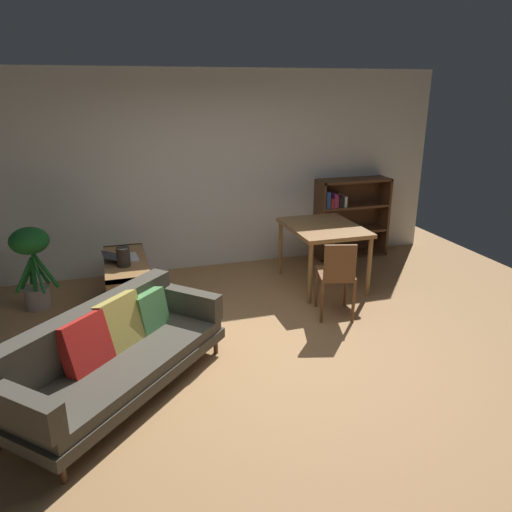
% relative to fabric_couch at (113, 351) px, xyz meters
% --- Properties ---
extents(ground_plane, '(8.16, 8.16, 0.00)m').
position_rel_fabric_couch_xyz_m(ground_plane, '(1.44, 0.17, -0.37)').
color(ground_plane, '#A87A4C').
extents(back_wall_panel, '(6.80, 0.10, 2.70)m').
position_rel_fabric_couch_xyz_m(back_wall_panel, '(1.44, 2.87, 0.98)').
color(back_wall_panel, silver).
rests_on(back_wall_panel, ground_plane).
extents(fabric_couch, '(1.99, 2.00, 0.77)m').
position_rel_fabric_couch_xyz_m(fabric_couch, '(0.00, 0.00, 0.00)').
color(fabric_couch, '#56351E').
rests_on(fabric_couch, ground_plane).
extents(media_console, '(0.48, 1.24, 0.56)m').
position_rel_fabric_couch_xyz_m(media_console, '(0.21, 1.75, -0.09)').
color(media_console, olive).
rests_on(media_console, ground_plane).
extents(open_laptop, '(0.42, 0.35, 0.08)m').
position_rel_fabric_couch_xyz_m(open_laptop, '(0.18, 1.81, 0.21)').
color(open_laptop, silver).
rests_on(open_laptop, media_console).
extents(desk_speaker, '(0.15, 0.15, 0.21)m').
position_rel_fabric_couch_xyz_m(desk_speaker, '(0.19, 1.56, 0.30)').
color(desk_speaker, '#2D2823').
rests_on(desk_speaker, media_console).
extents(potted_floor_plant, '(0.48, 0.43, 0.97)m').
position_rel_fabric_couch_xyz_m(potted_floor_plant, '(-0.81, 1.99, 0.25)').
color(potted_floor_plant, '#9E9389').
rests_on(potted_floor_plant, ground_plane).
extents(dining_table, '(0.88, 1.13, 0.79)m').
position_rel_fabric_couch_xyz_m(dining_table, '(2.67, 1.69, 0.33)').
color(dining_table, olive).
rests_on(dining_table, ground_plane).
extents(dining_chair_near, '(0.49, 0.54, 0.90)m').
position_rel_fabric_couch_xyz_m(dining_chair_near, '(2.41, 0.74, 0.14)').
color(dining_chair_near, brown).
rests_on(dining_chair_near, ground_plane).
extents(bookshelf, '(1.10, 0.36, 1.18)m').
position_rel_fabric_couch_xyz_m(bookshelf, '(3.50, 2.68, 0.21)').
color(bookshelf, '#56351E').
rests_on(bookshelf, ground_plane).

